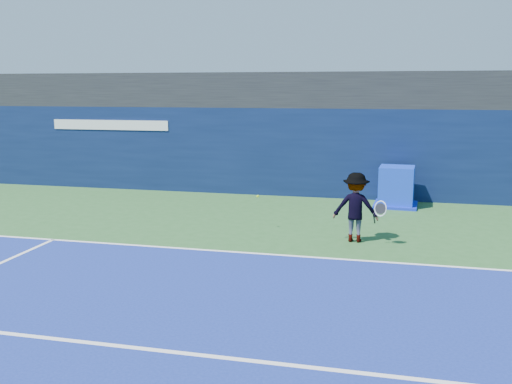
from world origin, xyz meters
TOP-DOWN VIEW (x-y plane):
  - ground at (0.00, 0.00)m, footprint 80.00×80.00m
  - baseline at (0.00, 3.00)m, footprint 24.00×0.10m
  - service_line at (0.00, -2.00)m, footprint 24.00×0.10m
  - stadium_band at (0.00, 11.50)m, footprint 36.00×3.00m
  - back_wall_assembly at (-0.00, 10.50)m, footprint 36.00×1.03m
  - equipment_cart at (3.18, 9.15)m, footprint 1.39×1.39m
  - tennis_player at (2.20, 4.61)m, footprint 1.30×0.71m
  - tennis_ball at (-0.36, 5.18)m, footprint 0.07×0.07m

SIDE VIEW (x-z plane):
  - ground at x=0.00m, z-range 0.00..0.00m
  - baseline at x=0.00m, z-range 0.01..0.01m
  - service_line at x=0.00m, z-range 0.01..0.01m
  - equipment_cart at x=3.18m, z-range -0.06..1.20m
  - tennis_player at x=2.20m, z-range 0.00..1.68m
  - tennis_ball at x=-0.36m, z-range 0.86..0.93m
  - back_wall_assembly at x=0.00m, z-range 0.00..3.00m
  - stadium_band at x=0.00m, z-range 3.00..4.20m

